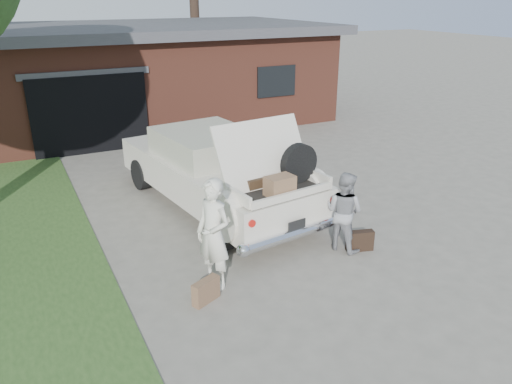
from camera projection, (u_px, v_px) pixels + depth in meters
name	position (u px, v px, depth m)	size (l,w,h in m)	color
ground	(272.00, 263.00, 8.51)	(90.00, 90.00, 0.00)	gray
house	(143.00, 72.00, 17.80)	(12.80, 7.80, 3.30)	brown
sedan	(216.00, 170.00, 10.55)	(2.84, 5.78, 2.18)	beige
woman_left	(213.00, 235.00, 7.56)	(0.65, 0.42, 1.77)	silver
woman_right	(344.00, 211.00, 8.75)	(0.70, 0.55, 1.45)	gray
suitcase_left	(206.00, 291.00, 7.40)	(0.47, 0.15, 0.36)	brown
suitcase_right	(360.00, 241.00, 8.88)	(0.48, 0.15, 0.37)	black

